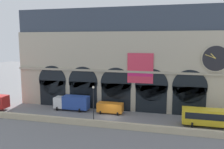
% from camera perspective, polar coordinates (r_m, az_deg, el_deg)
% --- Properties ---
extents(ground_plane, '(200.00, 200.00, 0.00)m').
position_cam_1_polar(ground_plane, '(45.80, -0.51, -10.45)').
color(ground_plane, slate).
extents(quay_parapet_wall, '(90.00, 0.70, 1.09)m').
position_cam_1_polar(quay_parapet_wall, '(41.00, -2.37, -11.94)').
color(quay_parapet_wall, '#BCAD8C').
rests_on(quay_parapet_wall, ground).
extents(station_building, '(45.66, 4.70, 21.53)m').
position_cam_1_polar(station_building, '(50.50, 1.60, 3.35)').
color(station_building, '#B2A891').
rests_on(station_building, ground).
extents(box_truck_midwest, '(7.50, 2.91, 3.12)m').
position_cam_1_polar(box_truck_midwest, '(50.66, -9.71, -6.72)').
color(box_truck_midwest, white).
rests_on(box_truck_midwest, ground).
extents(van_center, '(5.20, 2.48, 2.20)m').
position_cam_1_polar(van_center, '(47.90, -0.46, -8.04)').
color(van_center, orange).
rests_on(van_center, ground).
extents(bus_east, '(11.00, 3.25, 3.10)m').
position_cam_1_polar(bus_east, '(43.99, 23.97, -9.55)').
color(bus_east, gold).
rests_on(bus_east, ground).
extents(street_lamp_quayside, '(0.44, 0.44, 6.90)m').
position_cam_1_polar(street_lamp_quayside, '(41.11, -4.56, -6.26)').
color(street_lamp_quayside, black).
rests_on(street_lamp_quayside, ground).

